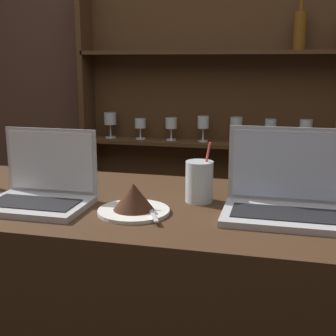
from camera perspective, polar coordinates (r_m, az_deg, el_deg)
back_wall at (r=2.64m, az=4.36°, el=9.73°), size 7.00×0.06×2.70m
back_shelf at (r=2.59m, az=6.56°, el=1.76°), size 1.54×0.18×1.92m
laptop_near at (r=1.42m, az=-15.18°, el=-2.46°), size 0.30×0.22×0.22m
laptop_far at (r=1.32m, az=14.32°, el=-3.39°), size 0.34×0.22×0.23m
cake_plate at (r=1.30m, az=-4.21°, el=-4.02°), size 0.20×0.20×0.09m
water_glass at (r=1.40m, az=3.84°, el=-1.65°), size 0.08×0.08×0.18m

